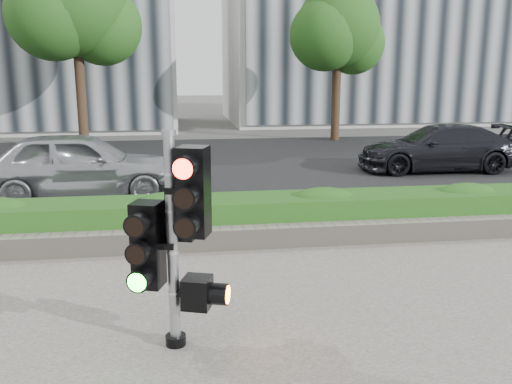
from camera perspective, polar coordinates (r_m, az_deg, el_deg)
The scene contains 11 objects.
ground at distance 7.12m, azimuth 0.51°, elevation -10.86°, with size 120.00×120.00×0.00m, color #51514C.
road at distance 16.73m, azimuth -4.66°, elevation 2.83°, with size 60.00×13.00×0.02m, color black.
curb at distance 10.05m, azimuth -2.20°, elevation -3.44°, with size 60.00×0.25×0.12m, color gray.
stone_wall at distance 8.82m, azimuth -1.35°, elevation -4.79°, with size 12.00×0.32×0.34m, color gray.
hedge at distance 9.39m, azimuth -1.83°, elevation -2.63°, with size 12.00×1.00×0.68m, color #408B2A.
building_right at distance 33.81m, azimuth 13.28°, elevation 17.65°, with size 18.00×10.00×12.00m, color #B7B7B2.
tree_left at distance 21.43m, azimuth -18.52°, elevation 17.90°, with size 4.61×4.03×7.34m.
tree_right at distance 23.00m, azimuth 8.56°, elevation 16.57°, with size 4.10×3.58×6.53m.
traffic_signal at distance 5.51m, azimuth -8.42°, elevation -3.97°, with size 0.83×0.69×2.26m.
car_silver at distance 12.86m, azimuth -18.10°, elevation 2.78°, with size 1.80×4.46×1.52m, color #A7A8AE.
car_dark at distance 16.49m, azimuth 18.58°, elevation 4.43°, with size 1.85×4.55×1.32m, color black.
Camera 1 is at (-0.99, -6.46, 2.83)m, focal length 38.00 mm.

